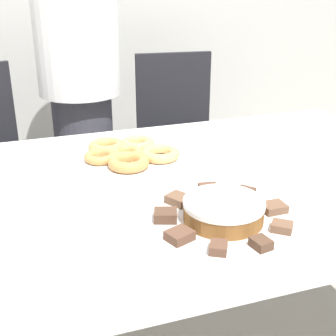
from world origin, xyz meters
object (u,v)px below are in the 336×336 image
Objects in this scene: frosted_cake at (224,211)px; office_chair_right at (179,149)px; plate_donuts at (127,158)px; plate_cake at (223,222)px; person_standing at (80,82)px.

office_chair_right is at bearing 74.78° from frosted_cake.
plate_donuts is (-0.46, -0.74, 0.29)m from office_chair_right.
plate_donuts is at bearing 103.90° from plate_cake.
person_standing is 1.72× the size of office_chair_right.
person_standing reaches higher than plate_cake.
plate_cake is at bearing -83.31° from person_standing.
frosted_cake is at bearing -98.57° from office_chair_right.
office_chair_right is at bearing -4.96° from person_standing.
person_standing reaches higher than office_chair_right.
frosted_cake is at bearing 0.00° from plate_cake.
plate_donuts is at bearing -115.12° from office_chair_right.
frosted_cake is (0.12, -0.49, 0.03)m from plate_donuts.
plate_donuts is 0.51m from frosted_cake.
office_chair_right is 0.91m from plate_donuts.
frosted_cake is at bearing -83.31° from person_standing.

